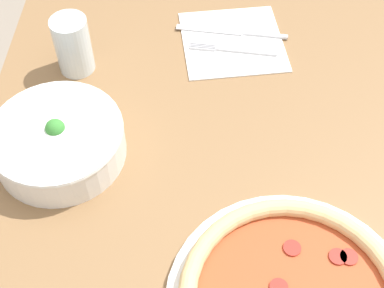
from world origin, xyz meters
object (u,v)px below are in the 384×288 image
(bowl, at_px, (58,140))
(glass, at_px, (73,45))
(knife, at_px, (237,32))
(fork, at_px, (234,50))

(bowl, distance_m, glass, 0.21)
(knife, bearing_deg, glass, 25.27)
(bowl, bearing_deg, glass, 1.82)
(bowl, bearing_deg, knife, -44.12)
(bowl, xyz_separation_m, knife, (0.31, -0.30, -0.03))
(glass, bearing_deg, bowl, -178.18)
(bowl, height_order, knife, bowl)
(knife, height_order, glass, glass)
(bowl, height_order, glass, glass)
(knife, bearing_deg, fork, 88.26)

